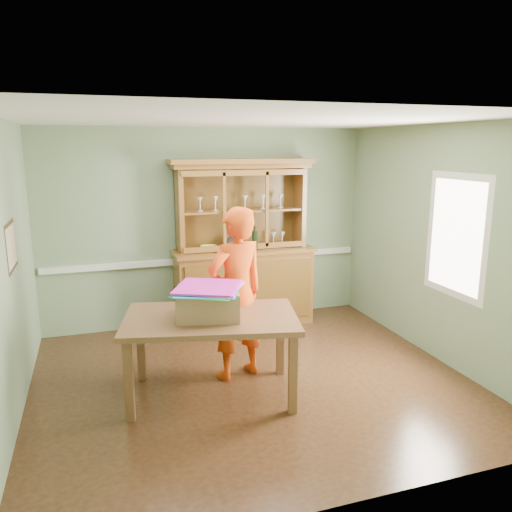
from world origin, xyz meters
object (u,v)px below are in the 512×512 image
object	(u,v)px
china_hutch	(243,268)
dining_table	(211,326)
person	(236,294)
cardboard_box	(208,303)

from	to	relation	value
china_hutch	dining_table	world-z (taller)	china_hutch
china_hutch	person	size ratio (longest dim) A/B	1.23
china_hutch	dining_table	xyz separation A→B (m)	(-0.90, -1.91, -0.07)
china_hutch	cardboard_box	bearing A→B (deg)	-115.70
china_hutch	cardboard_box	size ratio (longest dim) A/B	3.87
dining_table	cardboard_box	size ratio (longest dim) A/B	3.13
china_hutch	person	distance (m)	1.65
china_hutch	cardboard_box	world-z (taller)	china_hutch
china_hutch	cardboard_box	xyz separation A→B (m)	(-0.92, -1.92, 0.17)
dining_table	cardboard_box	distance (m)	0.24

